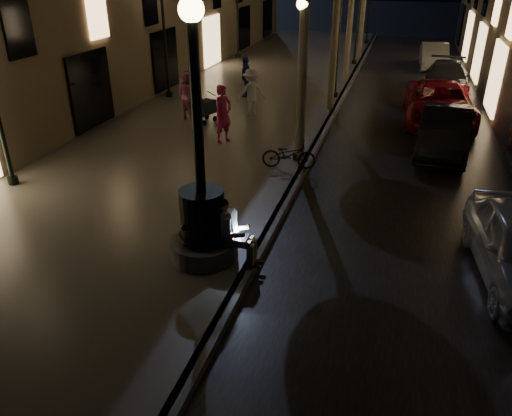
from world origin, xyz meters
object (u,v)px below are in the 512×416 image
(pedestrian_pink, at_px, (188,95))
(pedestrian_red, at_px, (223,114))
(fountain_lamppost, at_px, (202,213))
(stroller, at_px, (205,108))
(lamp_left_c, at_px, (237,5))
(car_third, at_px, (439,104))
(lamp_curb_b, at_px, (339,25))
(car_second, at_px, (445,131))
(car_fifth, at_px, (434,56))
(pedestrian_blue, at_px, (246,77))
(bicycle, at_px, (289,155))
(lamp_left_b, at_px, (164,25))
(car_rear, at_px, (447,78))
(seated_man_laptop, at_px, (232,229))
(lamp_curb_c, at_px, (359,8))
(pedestrian_white, at_px, (251,92))
(lamp_curb_a, at_px, (301,58))

(pedestrian_pink, bearing_deg, pedestrian_red, 156.92)
(fountain_lamppost, bearing_deg, stroller, 111.21)
(fountain_lamppost, xyz_separation_m, pedestrian_red, (-2.01, 6.91, -0.06))
(lamp_left_c, bearing_deg, car_third, -41.62)
(lamp_curb_b, bearing_deg, car_second, -51.62)
(lamp_curb_b, xyz_separation_m, car_fifth, (4.42, 9.05, -2.55))
(lamp_left_c, xyz_separation_m, pedestrian_blue, (3.28, -9.00, -2.17))
(pedestrian_red, relative_size, bicycle, 1.21)
(lamp_left_b, distance_m, pedestrian_pink, 4.26)
(fountain_lamppost, relative_size, car_rear, 1.09)
(seated_man_laptop, bearing_deg, car_fifth, 78.94)
(fountain_lamppost, height_order, pedestrian_pink, fountain_lamppost)
(lamp_curb_b, bearing_deg, pedestrian_blue, -165.31)
(car_rear, bearing_deg, lamp_curb_b, -145.33)
(lamp_curb_c, distance_m, stroller, 14.09)
(seated_man_laptop, bearing_deg, pedestrian_blue, 106.04)
(stroller, bearing_deg, car_second, 15.42)
(car_third, bearing_deg, lamp_left_c, 136.61)
(car_rear, bearing_deg, seated_man_laptop, -103.34)
(lamp_curb_c, xyz_separation_m, car_rear, (4.81, -5.00, -2.54))
(lamp_left_b, distance_m, car_second, 12.23)
(seated_man_laptop, distance_m, lamp_left_c, 23.21)
(car_second, height_order, pedestrian_pink, pedestrian_pink)
(fountain_lamppost, bearing_deg, car_third, 67.16)
(pedestrian_blue, bearing_deg, car_fifth, 117.01)
(seated_man_laptop, xyz_separation_m, car_fifth, (4.51, 23.05, -0.24))
(car_fifth, relative_size, pedestrian_blue, 2.40)
(fountain_lamppost, xyz_separation_m, pedestrian_pink, (-4.16, 9.06, -0.09))
(pedestrian_white, relative_size, pedestrian_blue, 1.03)
(car_rear, relative_size, pedestrian_red, 2.51)
(car_rear, relative_size, pedestrian_white, 2.67)
(lamp_curb_a, bearing_deg, lamp_left_c, 113.93)
(car_rear, distance_m, pedestrian_red, 12.59)
(seated_man_laptop, distance_m, car_second, 9.60)
(car_fifth, bearing_deg, bicycle, -105.66)
(pedestrian_blue, bearing_deg, lamp_curb_a, 4.99)
(lamp_left_b, relative_size, lamp_left_c, 1.00)
(stroller, height_order, car_rear, car_rear)
(pedestrian_blue, bearing_deg, car_rear, 91.21)
(fountain_lamppost, bearing_deg, pedestrian_blue, 103.51)
(lamp_curb_a, bearing_deg, lamp_curb_c, 90.00)
(pedestrian_red, bearing_deg, lamp_curb_a, -82.10)
(lamp_curb_c, distance_m, bicycle, 16.96)
(fountain_lamppost, bearing_deg, lamp_left_c, 106.22)
(lamp_left_b, distance_m, car_fifth, 16.17)
(lamp_curb_b, xyz_separation_m, car_rear, (4.81, 3.00, -2.54))
(stroller, xyz_separation_m, car_fifth, (8.51, 14.31, -0.09))
(pedestrian_white, bearing_deg, lamp_curb_c, -138.66)
(car_fifth, bearing_deg, car_third, -92.04)
(fountain_lamppost, distance_m, bicycle, 5.31)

